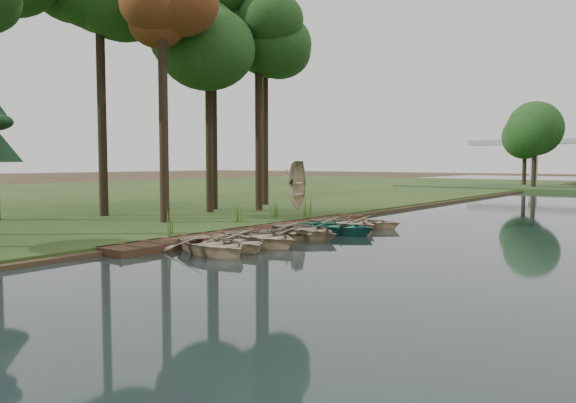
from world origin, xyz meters
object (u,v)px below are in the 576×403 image
Objects in this scene: boardwalk at (261,231)px; rowboat_2 at (260,235)px; rowboat_1 at (239,239)px; stored_rowboat at (298,207)px; rowboat_0 at (213,242)px.

boardwalk is 3.77m from rowboat_2.
stored_rowboat is (-5.81, 11.49, 0.21)m from rowboat_1.
stored_rowboat is at bearing 38.89° from rowboat_2.
rowboat_1 is at bearing -156.25° from stored_rowboat.
rowboat_2 is (0.05, 1.18, 0.03)m from rowboat_1.
rowboat_1 is (-0.00, 1.33, -0.03)m from rowboat_0.
stored_rowboat is at bearing 41.26° from rowboat_0.
rowboat_1 is at bearing -59.51° from boardwalk.
stored_rowboat is at bearing 114.72° from boardwalk.
rowboat_2 reaches higher than boardwalk.
boardwalk is at bearing 40.80° from rowboat_0.
rowboat_2 is (0.04, 2.51, -0.00)m from rowboat_0.
rowboat_1 is (2.39, -4.05, 0.25)m from boardwalk.
rowboat_1 is 0.92× the size of rowboat_2.
boardwalk is 4.71m from rowboat_1.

